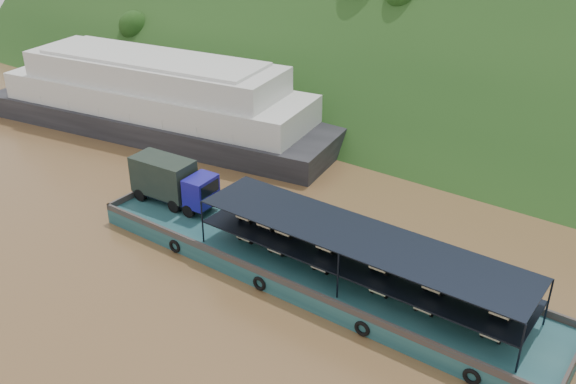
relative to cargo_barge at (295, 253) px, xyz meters
The scene contains 4 objects.
ground 2.47m from the cargo_barge, 142.89° to the left, with size 160.00×160.00×0.00m, color brown.
hillside 37.35m from the cargo_barge, 92.62° to the left, with size 140.00×28.00×28.00m, color #173513.
cargo_barge is the anchor object (origin of this frame).
passenger_ferry 30.04m from the cargo_barge, 154.63° to the left, with size 41.38×16.35×8.16m.
Camera 1 is at (23.79, -32.57, 26.11)m, focal length 40.00 mm.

